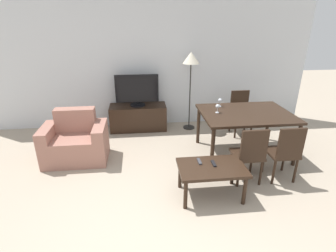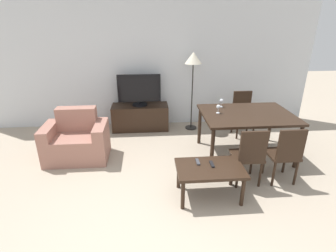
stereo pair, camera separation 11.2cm
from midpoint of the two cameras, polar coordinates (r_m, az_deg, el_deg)
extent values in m
plane|color=tan|center=(2.99, -1.76, -25.36)|extent=(18.00, 18.00, 0.00)
cube|color=silver|center=(5.57, -3.91, 13.69)|extent=(7.01, 0.06, 2.70)
cube|color=#9E6B5B|center=(4.60, -18.50, -4.37)|extent=(0.65, 0.65, 0.43)
cube|color=#9E6B5B|center=(4.64, -18.53, 1.49)|extent=(0.65, 0.20, 0.40)
cube|color=#9E6B5B|center=(4.68, -23.54, -3.44)|extent=(0.18, 0.65, 0.61)
cube|color=#9E6B5B|center=(4.48, -13.51, -3.26)|extent=(0.18, 0.65, 0.61)
cube|color=black|center=(5.55, -5.46, 1.96)|extent=(1.16, 0.48, 0.52)
cylinder|color=black|center=(5.46, -5.57, 4.67)|extent=(0.30, 0.30, 0.03)
cylinder|color=black|center=(5.45, -5.58, 5.07)|extent=(0.04, 0.04, 0.05)
cube|color=black|center=(5.37, -5.71, 8.18)|extent=(0.87, 0.04, 0.56)
cube|color=black|center=(5.34, -5.71, 8.12)|extent=(0.83, 0.01, 0.53)
cube|color=black|center=(3.45, 10.08, -9.09)|extent=(0.86, 0.55, 0.04)
cylinder|color=black|center=(3.32, 4.25, -14.76)|extent=(0.05, 0.05, 0.41)
cylinder|color=black|center=(3.51, 16.86, -13.57)|extent=(0.05, 0.05, 0.41)
cylinder|color=black|center=(3.68, 3.21, -10.59)|extent=(0.05, 0.05, 0.41)
cylinder|color=black|center=(3.84, 14.56, -9.77)|extent=(0.05, 0.05, 0.41)
cube|color=black|center=(4.51, 17.54, 2.40)|extent=(1.48, 1.10, 0.04)
cylinder|color=black|center=(4.03, 10.38, -5.26)|extent=(0.06, 0.06, 0.72)
cylinder|color=black|center=(4.56, 27.14, -4.11)|extent=(0.06, 0.06, 0.72)
cylinder|color=black|center=(4.88, 7.56, 0.08)|extent=(0.06, 0.06, 0.72)
cylinder|color=black|center=(5.33, 21.97, 0.54)|extent=(0.06, 0.06, 0.72)
cube|color=black|center=(3.89, 17.52, -6.22)|extent=(0.40, 0.40, 0.04)
cylinder|color=black|center=(4.07, 14.21, -7.92)|extent=(0.04, 0.04, 0.39)
cylinder|color=black|center=(4.18, 18.46, -7.56)|extent=(0.04, 0.04, 0.39)
cylinder|color=black|center=(3.81, 15.72, -10.36)|extent=(0.04, 0.04, 0.39)
cylinder|color=black|center=(3.93, 20.22, -9.89)|extent=(0.04, 0.04, 0.39)
cube|color=black|center=(3.64, 18.97, -4.29)|extent=(0.37, 0.04, 0.44)
cube|color=black|center=(5.39, 16.75, 2.07)|extent=(0.40, 0.40, 0.04)
cylinder|color=black|center=(5.27, 15.45, -0.75)|extent=(0.04, 0.04, 0.39)
cylinder|color=black|center=(5.39, 18.69, -0.63)|extent=(0.04, 0.04, 0.39)
cylinder|color=black|center=(5.55, 14.37, 0.57)|extent=(0.04, 0.04, 0.39)
cylinder|color=black|center=(5.66, 17.47, 0.67)|extent=(0.04, 0.04, 0.39)
cube|color=black|center=(5.47, 16.37, 5.08)|extent=(0.37, 0.04, 0.44)
cube|color=black|center=(4.11, 24.25, -5.66)|extent=(0.40, 0.40, 0.04)
cylinder|color=black|center=(4.26, 20.86, -7.34)|extent=(0.04, 0.04, 0.39)
cylinder|color=black|center=(4.40, 24.71, -6.97)|extent=(0.04, 0.04, 0.39)
cylinder|color=black|center=(4.01, 22.76, -9.60)|extent=(0.04, 0.04, 0.39)
cylinder|color=black|center=(4.17, 26.78, -9.10)|extent=(0.04, 0.04, 0.39)
cube|color=black|center=(3.87, 26.03, -3.79)|extent=(0.37, 0.04, 0.44)
cylinder|color=black|center=(5.66, 5.56, -0.34)|extent=(0.24, 0.24, 0.02)
cylinder|color=black|center=(5.43, 5.84, 6.34)|extent=(0.02, 0.02, 1.35)
cone|color=beige|center=(5.27, 6.18, 14.55)|extent=(0.33, 0.33, 0.22)
cube|color=black|center=(3.48, 10.47, -8.18)|extent=(0.04, 0.15, 0.02)
cube|color=#38383D|center=(3.50, 7.40, -7.74)|extent=(0.04, 0.15, 0.02)
cylinder|color=silver|center=(4.71, 12.13, 4.12)|extent=(0.06, 0.06, 0.01)
cylinder|color=silver|center=(4.69, 12.17, 4.57)|extent=(0.01, 0.01, 0.07)
sphere|color=silver|center=(4.67, 12.24, 5.37)|extent=(0.07, 0.07, 0.07)
cylinder|color=silver|center=(4.39, 11.54, 2.80)|extent=(0.06, 0.06, 0.01)
cylinder|color=silver|center=(4.38, 11.58, 3.28)|extent=(0.01, 0.01, 0.07)
sphere|color=silver|center=(4.35, 11.65, 4.14)|extent=(0.07, 0.07, 0.07)
camera|label=1|loc=(0.06, -89.21, 0.33)|focal=28.00mm
camera|label=2|loc=(0.06, 90.79, -0.33)|focal=28.00mm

